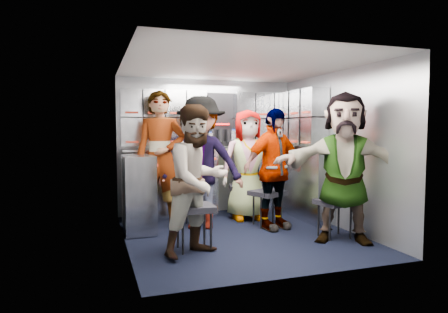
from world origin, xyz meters
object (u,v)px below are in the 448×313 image
object	(u,v)px
jump_seat_near_left	(194,210)
attendant_standing	(160,159)
jump_seat_mid_right	(267,195)
jump_seat_near_right	(335,204)
jump_seat_center	(243,188)
attendant_arc_d	(273,169)
attendant_arc_e	(344,167)
attendant_arc_b	(201,163)
attendant_arc_a	(198,180)
jump_seat_mid_left	(198,198)
attendant_arc_c	(248,165)

from	to	relation	value
jump_seat_near_left	attendant_standing	world-z (taller)	attendant_standing
jump_seat_mid_right	jump_seat_near_right	xyz separation A→B (m)	(0.53, -0.80, -0.02)
jump_seat_near_left	jump_seat_center	bearing A→B (deg)	51.45
attendant_arc_d	jump_seat_mid_right	bearing A→B (deg)	75.27
attendant_arc_d	attendant_arc_e	size ratio (longest dim) A/B	0.91
jump_seat_center	attendant_arc_b	world-z (taller)	attendant_arc_b
jump_seat_mid_right	attendant_arc_d	distance (m)	0.41
jump_seat_center	attendant_arc_b	xyz separation A→B (m)	(-0.79, -0.48, 0.45)
jump_seat_near_right	attendant_arc_a	xyz separation A→B (m)	(-1.75, -0.12, 0.38)
jump_seat_mid_right	jump_seat_center	bearing A→B (deg)	99.16
jump_seat_mid_left	attendant_arc_d	world-z (taller)	attendant_arc_d
jump_seat_mid_left	attendant_arc_e	size ratio (longest dim) A/B	0.25
jump_seat_near_right	attendant_arc_c	world-z (taller)	attendant_arc_c
attendant_standing	attendant_arc_d	world-z (taller)	attendant_standing
jump_seat_near_left	attendant_arc_c	world-z (taller)	attendant_arc_c
attendant_arc_b	attendant_arc_a	bearing A→B (deg)	-81.31
jump_seat_near_left	jump_seat_mid_left	xyz separation A→B (m)	(0.33, 1.10, -0.07)
attendant_arc_d	jump_seat_near_left	bearing A→B (deg)	-169.81
jump_seat_mid_left	attendant_arc_a	xyz separation A→B (m)	(-0.33, -1.28, 0.42)
jump_seat_center	attendant_arc_e	world-z (taller)	attendant_arc_e
attendant_arc_b	attendant_arc_e	world-z (taller)	attendant_arc_e
jump_seat_near_left	jump_seat_mid_right	size ratio (longest dim) A/B	0.94
jump_seat_near_right	attendant_arc_d	bearing A→B (deg)	130.39
jump_seat_near_right	attendant_arc_c	xyz separation A→B (m)	(-0.64, 1.28, 0.39)
jump_seat_center	attendant_arc_d	size ratio (longest dim) A/B	0.30
jump_seat_near_left	attendant_standing	xyz separation A→B (m)	(-0.17, 1.19, 0.48)
jump_seat_center	jump_seat_near_right	world-z (taller)	jump_seat_center
jump_seat_center	jump_seat_mid_right	size ratio (longest dim) A/B	0.92
jump_seat_mid_right	attendant_arc_c	bearing A→B (deg)	102.55
jump_seat_mid_left	attendant_arc_b	size ratio (longest dim) A/B	0.26
jump_seat_near_right	attendant_standing	distance (m)	2.34
jump_seat_mid_left	attendant_arc_c	size ratio (longest dim) A/B	0.28
attendant_arc_a	attendant_arc_e	size ratio (longest dim) A/B	0.90
attendant_arc_b	attendant_arc_d	distance (m)	0.96
jump_seat_mid_right	attendant_arc_c	world-z (taller)	attendant_arc_c
jump_seat_center	jump_seat_mid_right	bearing A→B (deg)	-80.84
jump_seat_mid_right	jump_seat_near_right	size ratio (longest dim) A/B	1.14
jump_seat_mid_right	attendant_arc_a	size ratio (longest dim) A/B	0.33
jump_seat_mid_right	attendant_standing	bearing A→B (deg)	162.34
attendant_arc_a	jump_seat_mid_left	bearing A→B (deg)	51.09
jump_seat_near_left	attendant_arc_e	size ratio (longest dim) A/B	0.28
jump_seat_mid_left	jump_seat_near_right	distance (m)	1.83
attendant_standing	attendant_arc_e	distance (m)	2.39
jump_seat_near_right	attendant_arc_e	world-z (taller)	attendant_arc_e
attendant_standing	attendant_arc_c	distance (m)	1.29
attendant_arc_d	attendant_arc_c	bearing A→B (deg)	84.43
jump_seat_mid_left	jump_seat_center	distance (m)	0.85
jump_seat_mid_left	attendant_standing	bearing A→B (deg)	169.63
attendant_arc_c	attendant_arc_d	world-z (taller)	attendant_arc_c
attendant_standing	attendant_arc_b	distance (m)	0.56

